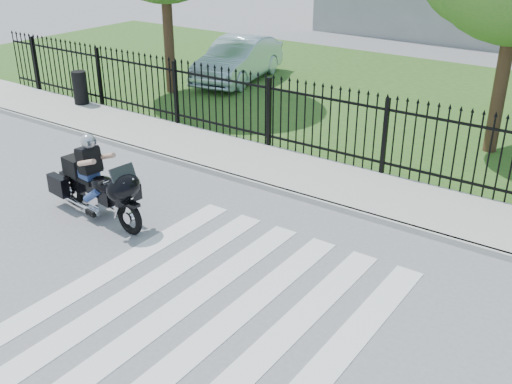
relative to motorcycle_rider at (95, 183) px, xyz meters
The scene contains 9 objects.
ground 3.90m from the motorcycle_rider, 17.27° to the right, with size 120.00×120.00×0.00m, color slate.
crosswalk 3.90m from the motorcycle_rider, 17.27° to the right, with size 5.00×5.50×0.01m, color silver, non-canonical shape.
sidewalk 5.36m from the motorcycle_rider, 46.51° to the left, with size 40.00×2.00×0.12m, color #ADAAA3.
curb 4.69m from the motorcycle_rider, 37.99° to the left, with size 40.00×0.12×0.12m, color #ADAAA3.
grass_strip 11.48m from the motorcycle_rider, 71.36° to the left, with size 40.00×12.00×0.02m, color #25541D.
iron_fence 6.09m from the motorcycle_rider, 53.00° to the left, with size 26.00×0.04×1.80m.
motorcycle_rider is the anchor object (origin of this frame).
parked_car 10.53m from the motorcycle_rider, 111.85° to the left, with size 1.53×4.39×1.45m, color #ABC8D8.
litter_bin 7.45m from the motorcycle_rider, 142.27° to the left, with size 0.43×0.43×0.97m, color black.
Camera 1 is at (4.73, -5.51, 5.29)m, focal length 42.00 mm.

